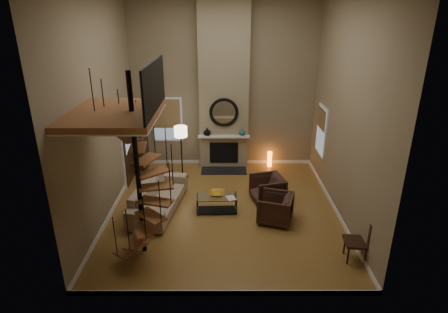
{
  "coord_description": "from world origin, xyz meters",
  "views": [
    {
      "loc": [
        -0.02,
        -8.9,
        5.14
      ],
      "look_at": [
        0.0,
        0.4,
        1.4
      ],
      "focal_mm": 30.14,
      "sensor_mm": 36.0,
      "label": 1
    }
  ],
  "objects_px": {
    "armchair_far": "(278,209)",
    "side_chair": "(361,239)",
    "accent_lamp": "(270,159)",
    "floor_lamp": "(181,136)",
    "hutch": "(139,142)",
    "sofa": "(158,196)",
    "armchair_near": "(270,189)",
    "coffee_table": "(217,202)"
  },
  "relations": [
    {
      "from": "hutch",
      "to": "armchair_near",
      "type": "relative_size",
      "value": 2.32
    },
    {
      "from": "sofa",
      "to": "coffee_table",
      "type": "bearing_deg",
      "value": -86.0
    },
    {
      "from": "hutch",
      "to": "accent_lamp",
      "type": "distance_m",
      "value": 4.43
    },
    {
      "from": "armchair_near",
      "to": "side_chair",
      "type": "xyz_separation_m",
      "value": [
        1.62,
        -2.69,
        0.17
      ]
    },
    {
      "from": "coffee_table",
      "to": "side_chair",
      "type": "xyz_separation_m",
      "value": [
        3.11,
        -2.08,
        0.24
      ]
    },
    {
      "from": "hutch",
      "to": "armchair_near",
      "type": "height_order",
      "value": "hutch"
    },
    {
      "from": "side_chair",
      "to": "accent_lamp",
      "type": "bearing_deg",
      "value": 104.68
    },
    {
      "from": "sofa",
      "to": "armchair_near",
      "type": "xyz_separation_m",
      "value": [
        3.06,
        0.48,
        -0.04
      ]
    },
    {
      "from": "side_chair",
      "to": "hutch",
      "type": "bearing_deg",
      "value": 139.35
    },
    {
      "from": "armchair_far",
      "to": "hutch",
      "type": "bearing_deg",
      "value": -111.4
    },
    {
      "from": "hutch",
      "to": "accent_lamp",
      "type": "xyz_separation_m",
      "value": [
        4.37,
        0.23,
        -0.7
      ]
    },
    {
      "from": "hutch",
      "to": "sofa",
      "type": "relative_size",
      "value": 0.79
    },
    {
      "from": "accent_lamp",
      "to": "coffee_table",
      "type": "bearing_deg",
      "value": -119.96
    },
    {
      "from": "hutch",
      "to": "floor_lamp",
      "type": "height_order",
      "value": "hutch"
    },
    {
      "from": "side_chair",
      "to": "floor_lamp",
      "type": "bearing_deg",
      "value": 135.13
    },
    {
      "from": "hutch",
      "to": "accent_lamp",
      "type": "bearing_deg",
      "value": 3.06
    },
    {
      "from": "hutch",
      "to": "side_chair",
      "type": "relative_size",
      "value": 1.96
    },
    {
      "from": "floor_lamp",
      "to": "hutch",
      "type": "bearing_deg",
      "value": 155.17
    },
    {
      "from": "hutch",
      "to": "side_chair",
      "type": "xyz_separation_m",
      "value": [
        5.71,
        -4.91,
        -0.42
      ]
    },
    {
      "from": "armchair_far",
      "to": "coffee_table",
      "type": "xyz_separation_m",
      "value": [
        -1.57,
        0.51,
        -0.07
      ]
    },
    {
      "from": "armchair_far",
      "to": "floor_lamp",
      "type": "distance_m",
      "value": 3.93
    },
    {
      "from": "sofa",
      "to": "armchair_near",
      "type": "bearing_deg",
      "value": -72.43
    },
    {
      "from": "floor_lamp",
      "to": "accent_lamp",
      "type": "height_order",
      "value": "floor_lamp"
    },
    {
      "from": "armchair_far",
      "to": "floor_lamp",
      "type": "height_order",
      "value": "floor_lamp"
    },
    {
      "from": "armchair_far",
      "to": "side_chair",
      "type": "xyz_separation_m",
      "value": [
        1.54,
        -1.58,
        0.17
      ]
    },
    {
      "from": "armchair_far",
      "to": "accent_lamp",
      "type": "height_order",
      "value": "armchair_far"
    },
    {
      "from": "sofa",
      "to": "armchair_far",
      "type": "bearing_deg",
      "value": -92.72
    },
    {
      "from": "coffee_table",
      "to": "armchair_far",
      "type": "bearing_deg",
      "value": -17.83
    },
    {
      "from": "armchair_far",
      "to": "accent_lamp",
      "type": "relative_size",
      "value": 1.54
    },
    {
      "from": "hutch",
      "to": "side_chair",
      "type": "height_order",
      "value": "hutch"
    },
    {
      "from": "armchair_near",
      "to": "floor_lamp",
      "type": "distance_m",
      "value": 3.22
    },
    {
      "from": "armchair_near",
      "to": "hutch",
      "type": "bearing_deg",
      "value": -133.4
    },
    {
      "from": "floor_lamp",
      "to": "side_chair",
      "type": "distance_m",
      "value": 6.05
    },
    {
      "from": "floor_lamp",
      "to": "side_chair",
      "type": "height_order",
      "value": "floor_lamp"
    },
    {
      "from": "accent_lamp",
      "to": "side_chair",
      "type": "height_order",
      "value": "side_chair"
    },
    {
      "from": "coffee_table",
      "to": "floor_lamp",
      "type": "distance_m",
      "value": 2.68
    },
    {
      "from": "armchair_near",
      "to": "floor_lamp",
      "type": "height_order",
      "value": "floor_lamp"
    },
    {
      "from": "hutch",
      "to": "sofa",
      "type": "xyz_separation_m",
      "value": [
        1.03,
        -2.7,
        -0.55
      ]
    },
    {
      "from": "sofa",
      "to": "armchair_far",
      "type": "relative_size",
      "value": 2.98
    },
    {
      "from": "coffee_table",
      "to": "armchair_near",
      "type": "bearing_deg",
      "value": 22.19
    },
    {
      "from": "armchair_near",
      "to": "coffee_table",
      "type": "height_order",
      "value": "armchair_near"
    },
    {
      "from": "coffee_table",
      "to": "accent_lamp",
      "type": "xyz_separation_m",
      "value": [
        1.76,
        3.06,
        -0.03
      ]
    }
  ]
}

